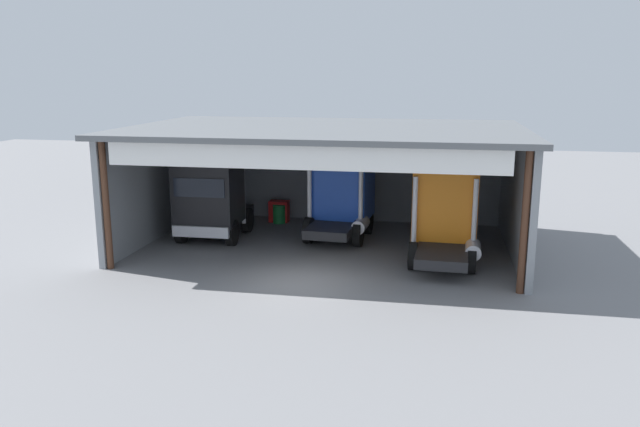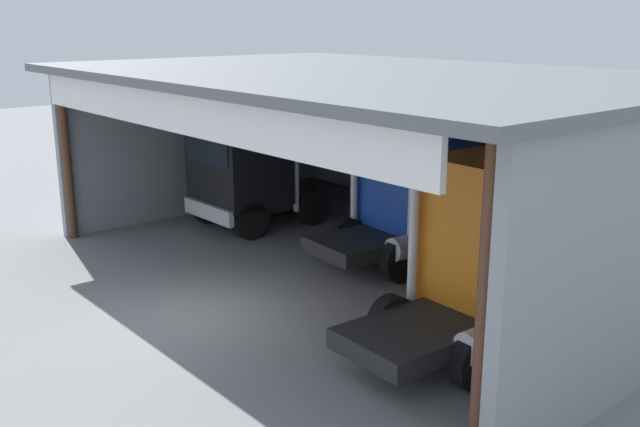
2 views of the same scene
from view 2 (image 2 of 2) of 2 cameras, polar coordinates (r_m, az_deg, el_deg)
ground_plane at (r=15.48m, az=-9.50°, el=-7.86°), size 80.00×80.00×0.00m
workshop_shed at (r=17.90m, az=5.61°, el=6.77°), size 15.29×10.08×4.84m
truck_black_yard_outside at (r=21.32m, az=-5.68°, el=3.44°), size 2.67×4.71×3.28m
truck_blue_center_right_bay at (r=18.34m, az=7.65°, el=1.65°), size 2.65×4.65×3.58m
truck_orange_left_bay at (r=13.71m, az=13.43°, el=-2.93°), size 2.56×4.77×3.54m
oil_drum at (r=22.19m, az=4.76°, el=0.54°), size 0.58×0.58×0.87m
tool_cart at (r=22.43m, az=5.17°, el=0.87°), size 0.90×0.60×1.00m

